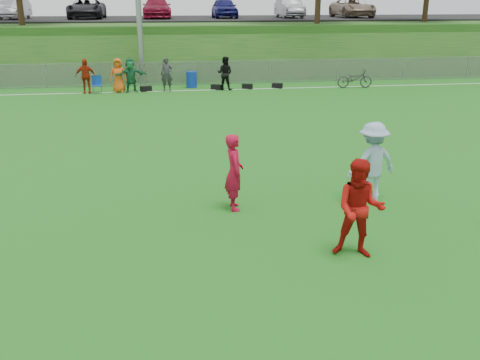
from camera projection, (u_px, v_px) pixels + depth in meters
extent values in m
plane|color=#1C6816|center=(273.00, 234.00, 10.78)|extent=(120.00, 120.00, 0.00)
cube|color=white|center=(201.00, 90.00, 27.63)|extent=(60.00, 0.10, 0.01)
cube|color=gray|center=(197.00, 73.00, 29.31)|extent=(58.00, 0.02, 1.20)
cube|color=gray|center=(197.00, 61.00, 29.10)|extent=(58.00, 0.04, 0.04)
cube|color=#174814|center=(186.00, 41.00, 39.31)|extent=(120.00, 18.00, 3.00)
cube|color=black|center=(184.00, 19.00, 40.68)|extent=(120.00, 12.00, 0.10)
imported|color=gray|center=(14.00, 9.00, 37.79)|extent=(1.52, 4.37, 1.44)
imported|color=black|center=(87.00, 8.00, 38.50)|extent=(2.39, 5.18, 1.44)
imported|color=maroon|center=(157.00, 8.00, 39.21)|extent=(2.02, 4.96, 1.44)
imported|color=navy|center=(224.00, 8.00, 39.92)|extent=(1.70, 4.23, 1.44)
imported|color=slate|center=(289.00, 8.00, 40.63)|extent=(1.52, 4.37, 1.44)
imported|color=gray|center=(352.00, 8.00, 41.34)|extent=(2.39, 5.18, 1.44)
imported|color=#A4230B|center=(85.00, 76.00, 26.54)|extent=(1.00, 0.43, 1.69)
imported|color=#E75915|center=(118.00, 75.00, 26.77)|extent=(0.85, 0.57, 1.69)
imported|color=#1B673A|center=(131.00, 75.00, 26.86)|extent=(1.64, 0.78, 1.69)
imported|color=#2E2E31|center=(167.00, 74.00, 27.11)|extent=(0.64, 0.44, 1.69)
imported|color=black|center=(225.00, 73.00, 27.54)|extent=(1.01, 0.92, 1.69)
cube|color=black|center=(146.00, 89.00, 27.28)|extent=(0.62, 0.49, 0.26)
cube|color=black|center=(216.00, 87.00, 27.80)|extent=(0.62, 0.51, 0.26)
cube|color=black|center=(247.00, 86.00, 28.03)|extent=(0.61, 0.43, 0.26)
cube|color=black|center=(277.00, 86.00, 28.26)|extent=(0.61, 0.47, 0.26)
imported|color=#AC0B2A|center=(234.00, 172.00, 11.83)|extent=(0.43, 0.64, 1.73)
imported|color=#AB100B|center=(360.00, 209.00, 9.60)|extent=(1.09, 0.97, 1.85)
imported|color=#91ACCA|center=(372.00, 162.00, 12.26)|extent=(1.34, 0.94, 1.88)
cylinder|color=#0E30A0|center=(191.00, 80.00, 28.37)|extent=(0.70, 0.70, 0.84)
cube|color=#0E3E9D|center=(97.00, 85.00, 26.74)|extent=(0.51, 0.51, 0.05)
cube|color=#0E3E9D|center=(97.00, 80.00, 26.87)|extent=(0.47, 0.08, 0.47)
imported|color=#2A292C|center=(355.00, 79.00, 28.25)|extent=(1.90, 0.77, 0.98)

